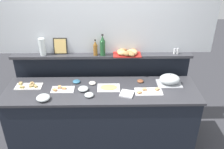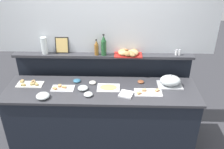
% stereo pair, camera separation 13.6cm
% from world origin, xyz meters
% --- Properties ---
extents(ground_plane, '(12.00, 12.00, 0.00)m').
position_xyz_m(ground_plane, '(0.00, 0.60, 0.00)').
color(ground_plane, '#38383D').
extents(buffet_counter, '(2.64, 0.71, 0.93)m').
position_xyz_m(buffet_counter, '(0.00, 0.00, 0.47)').
color(buffet_counter, black).
rests_on(buffet_counter, ground_plane).
extents(back_ledge_unit, '(2.66, 0.22, 1.25)m').
position_xyz_m(back_ledge_unit, '(0.00, 0.53, 0.66)').
color(back_ledge_unit, black).
rests_on(back_ledge_unit, ground_plane).
extents(upper_wall_panel, '(3.26, 0.08, 1.35)m').
position_xyz_m(upper_wall_panel, '(0.00, 0.56, 1.93)').
color(upper_wall_panel, silver).
rests_on(upper_wall_panel, back_ledge_unit).
extents(sandwich_platter_side, '(0.31, 0.17, 0.04)m').
position_xyz_m(sandwich_platter_side, '(-0.54, -0.00, 0.94)').
color(sandwich_platter_side, silver).
rests_on(sandwich_platter_side, buffet_counter).
extents(sandwich_platter_front, '(0.36, 0.17, 0.04)m').
position_xyz_m(sandwich_platter_front, '(-1.01, 0.09, 0.95)').
color(sandwich_platter_front, white).
rests_on(sandwich_platter_front, buffet_counter).
extents(sandwich_platter_rear, '(0.37, 0.19, 0.04)m').
position_xyz_m(sandwich_platter_rear, '(0.63, -0.07, 0.94)').
color(sandwich_platter_rear, white).
rests_on(sandwich_platter_rear, buffet_counter).
extents(cold_cuts_platter, '(0.31, 0.21, 0.02)m').
position_xyz_m(cold_cuts_platter, '(0.10, 0.03, 0.94)').
color(cold_cuts_platter, white).
rests_on(cold_cuts_platter, buffet_counter).
extents(serving_cloche, '(0.34, 0.24, 0.17)m').
position_xyz_m(serving_cloche, '(0.95, 0.13, 1.01)').
color(serving_cloche, '#B7BABF').
rests_on(serving_cloche, buffet_counter).
extents(glass_bowl_large, '(0.12, 0.12, 0.05)m').
position_xyz_m(glass_bowl_large, '(-0.16, -0.16, 0.96)').
color(glass_bowl_large, silver).
rests_on(glass_bowl_large, buffet_counter).
extents(glass_bowl_medium, '(0.17, 0.17, 0.07)m').
position_xyz_m(glass_bowl_medium, '(-0.73, -0.23, 0.97)').
color(glass_bowl_medium, silver).
rests_on(glass_bowl_medium, buffet_counter).
extents(glass_bowl_small, '(0.14, 0.14, 0.06)m').
position_xyz_m(glass_bowl_small, '(-0.25, -0.02, 0.96)').
color(glass_bowl_small, silver).
rests_on(glass_bowl_small, buffet_counter).
extents(condiment_bowl_red, '(0.09, 0.09, 0.03)m').
position_xyz_m(condiment_bowl_red, '(0.55, 0.19, 0.95)').
color(condiment_bowl_red, brown).
rests_on(condiment_bowl_red, buffet_counter).
extents(condiment_bowl_dark, '(0.11, 0.11, 0.04)m').
position_xyz_m(condiment_bowl_dark, '(-0.36, 0.19, 0.95)').
color(condiment_bowl_dark, teal).
rests_on(condiment_bowl_dark, buffet_counter).
extents(condiment_bowl_cream, '(0.10, 0.10, 0.03)m').
position_xyz_m(condiment_bowl_cream, '(-0.13, 0.15, 0.95)').
color(condiment_bowl_cream, silver).
rests_on(condiment_bowl_cream, buffet_counter).
extents(napkin_stack, '(0.21, 0.21, 0.02)m').
position_xyz_m(napkin_stack, '(0.34, -0.13, 0.94)').
color(napkin_stack, white).
rests_on(napkin_stack, buffet_counter).
extents(vinegar_bottle_amber, '(0.06, 0.06, 0.24)m').
position_xyz_m(vinegar_bottle_amber, '(-0.09, 0.43, 1.36)').
color(vinegar_bottle_amber, '#8E5B23').
rests_on(vinegar_bottle_amber, back_ledge_unit).
extents(wine_bottle_green, '(0.08, 0.08, 0.32)m').
position_xyz_m(wine_bottle_green, '(0.02, 0.43, 1.40)').
color(wine_bottle_green, '#23562D').
rests_on(wine_bottle_green, back_ledge_unit).
extents(salt_shaker, '(0.03, 0.03, 0.09)m').
position_xyz_m(salt_shaker, '(1.07, 0.46, 1.30)').
color(salt_shaker, white).
rests_on(salt_shaker, back_ledge_unit).
extents(pepper_shaker, '(0.03, 0.03, 0.09)m').
position_xyz_m(pepper_shaker, '(1.11, 0.46, 1.30)').
color(pepper_shaker, white).
rests_on(pepper_shaker, back_ledge_unit).
extents(bread_basket, '(0.40, 0.30, 0.08)m').
position_xyz_m(bread_basket, '(0.38, 0.43, 1.29)').
color(bread_basket, '#B2231E').
rests_on(bread_basket, back_ledge_unit).
extents(framed_picture, '(0.20, 0.06, 0.24)m').
position_xyz_m(framed_picture, '(-0.60, 0.49, 1.37)').
color(framed_picture, black).
rests_on(framed_picture, back_ledge_unit).
extents(water_carafe, '(0.09, 0.09, 0.25)m').
position_xyz_m(water_carafe, '(-0.85, 0.46, 1.38)').
color(water_carafe, silver).
rests_on(water_carafe, back_ledge_unit).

